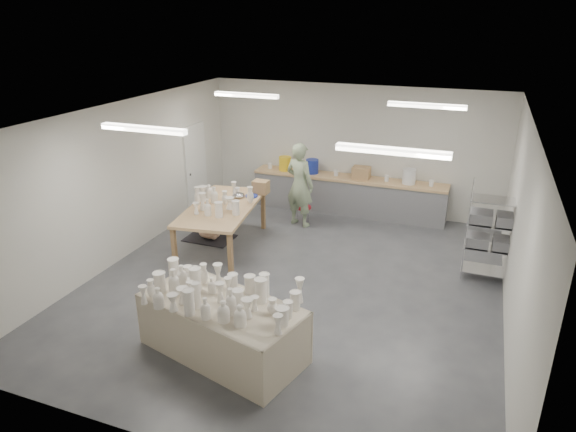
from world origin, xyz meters
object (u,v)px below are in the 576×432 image
at_px(work_table, 224,204).
at_px(drying_table, 222,324).
at_px(red_stool, 303,208).
at_px(potter, 300,185).

bearing_deg(work_table, drying_table, -71.92).
bearing_deg(drying_table, red_stool, 111.51).
relative_size(drying_table, potter, 1.32).
relative_size(work_table, red_stool, 5.52).
xyz_separation_m(work_table, red_stool, (1.02, 1.93, -0.62)).
xyz_separation_m(drying_table, red_stool, (-0.58, 5.13, -0.16)).
distance_m(drying_table, red_stool, 5.17).
relative_size(work_table, potter, 1.37).
relative_size(drying_table, red_stool, 5.32).
relative_size(drying_table, work_table, 0.96).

